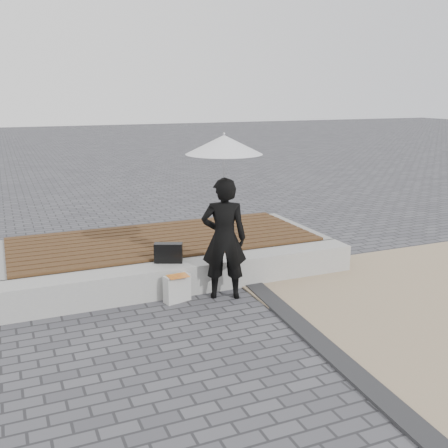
{
  "coord_description": "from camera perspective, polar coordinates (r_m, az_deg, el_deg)",
  "views": [
    {
      "loc": [
        -2.25,
        -4.91,
        2.65
      ],
      "look_at": [
        0.34,
        1.18,
        1.0
      ],
      "focal_mm": 42.51,
      "sensor_mm": 36.0,
      "label": 1
    }
  ],
  "objects": [
    {
      "name": "seating_ledge",
      "position": [
        7.31,
        -3.76,
        -5.6
      ],
      "size": [
        5.0,
        0.45,
        0.4
      ],
      "primitive_type": "cube",
      "color": "#AEADA8",
      "rests_on": "ground"
    },
    {
      "name": "woman",
      "position": [
        6.87,
        -0.0,
        -1.58
      ],
      "size": [
        0.69,
        0.57,
        1.61
      ],
      "primitive_type": "imported",
      "rotation": [
        0.0,
        0.0,
        2.77
      ],
      "color": "black",
      "rests_on": "ground"
    },
    {
      "name": "timber_platform",
      "position": [
        8.4,
        -6.49,
        -3.05
      ],
      "size": [
        5.0,
        2.0,
        0.4
      ],
      "primitive_type": "cube",
      "color": "gray",
      "rests_on": "ground"
    },
    {
      "name": "canvas_tote",
      "position": [
        6.94,
        -5.07,
        -6.9
      ],
      "size": [
        0.37,
        0.22,
        0.36
      ],
      "primitive_type": "cube",
      "rotation": [
        0.0,
        0.0,
        0.25
      ],
      "color": "silver",
      "rests_on": "ground"
    },
    {
      "name": "magazine",
      "position": [
        6.83,
        -4.97,
        -5.59
      ],
      "size": [
        0.27,
        0.2,
        0.01
      ],
      "primitive_type": "cube",
      "rotation": [
        0.0,
        0.0,
        0.05
      ],
      "color": "#E24429",
      "rests_on": "canvas_tote"
    },
    {
      "name": "ground",
      "position": [
        6.02,
        1.46,
        -12.13
      ],
      "size": [
        80.0,
        80.0,
        0.0
      ],
      "primitive_type": "plane",
      "color": "#4F4F54",
      "rests_on": "ground"
    },
    {
      "name": "edging_band",
      "position": [
        5.95,
        10.27,
        -12.49
      ],
      "size": [
        0.61,
        5.2,
        0.04
      ],
      "primitive_type": "cube",
      "rotation": [
        0.0,
        0.0,
        -0.07
      ],
      "color": "#2A2B2D",
      "rests_on": "ground"
    },
    {
      "name": "timber_decking",
      "position": [
        8.34,
        -6.53,
        -1.6
      ],
      "size": [
        4.6,
        2.0,
        0.04
      ],
      "primitive_type": null,
      "color": "brown",
      "rests_on": "timber_platform"
    },
    {
      "name": "handbag",
      "position": [
        7.22,
        -5.99,
        -3.1
      ],
      "size": [
        0.4,
        0.27,
        0.27
      ],
      "primitive_type": "cube",
      "rotation": [
        0.0,
        0.0,
        -0.4
      ],
      "color": "black",
      "rests_on": "seating_ledge"
    },
    {
      "name": "parasol",
      "position": [
        6.65,
        -0.0,
        8.53
      ],
      "size": [
        0.97,
        0.97,
        1.24
      ],
      "rotation": [
        0.0,
        0.0,
        0.2
      ],
      "color": "#B2B2B7",
      "rests_on": "ground"
    }
  ]
}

